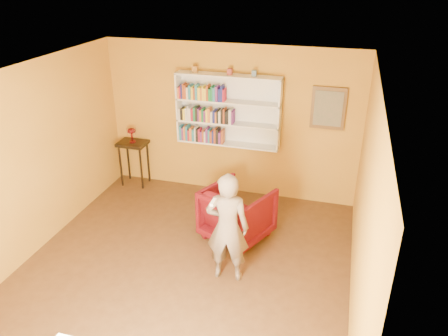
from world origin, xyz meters
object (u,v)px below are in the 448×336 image
(bookshelf, at_px, (229,110))
(armchair, at_px, (237,213))
(ruby_lustre, at_px, (131,132))
(console_table, at_px, (133,149))
(person, at_px, (227,228))

(bookshelf, bearing_deg, armchair, -69.32)
(bookshelf, xyz_separation_m, armchair, (0.52, -1.36, -1.17))
(bookshelf, xyz_separation_m, ruby_lustre, (-1.81, -0.16, -0.54))
(ruby_lustre, bearing_deg, console_table, 180.00)
(console_table, xyz_separation_m, ruby_lustre, (0.00, 0.00, 0.34))
(console_table, distance_m, person, 3.26)
(console_table, height_order, person, person)
(console_table, distance_m, armchair, 2.64)
(bookshelf, distance_m, console_table, 2.02)
(bookshelf, bearing_deg, console_table, -174.97)
(ruby_lustre, height_order, armchair, ruby_lustre)
(bookshelf, bearing_deg, person, -74.99)
(armchair, height_order, person, person)
(console_table, relative_size, ruby_lustre, 3.16)
(armchair, relative_size, person, 0.59)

